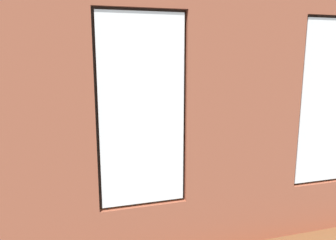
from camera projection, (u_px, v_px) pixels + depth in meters
ground_plane at (169, 167)px, 6.59m from camera, size 6.25×6.46×0.10m
brick_wall_with_windows at (243, 108)px, 3.58m from camera, size 5.65×0.30×3.22m
white_wall_right at (9, 90)px, 5.31m from camera, size 0.10×5.46×3.22m
couch_by_window at (157, 200)px, 4.22m from camera, size 1.87×0.87×0.80m
couch_left at (277, 147)px, 6.63m from camera, size 0.92×1.76×0.80m
coffee_table at (142, 143)px, 6.70m from camera, size 1.59×0.72×0.44m
cup_ceramic at (119, 141)px, 6.45m from camera, size 0.09×0.09×0.11m
candle_jar at (132, 138)px, 6.71m from camera, size 0.08×0.08×0.10m
table_plant_small at (161, 132)px, 6.91m from camera, size 0.15×0.15×0.23m
remote_black at (142, 140)px, 6.69m from camera, size 0.16×0.15×0.02m
media_console at (37, 164)px, 5.90m from camera, size 1.19×0.42×0.48m
tv_flatscreen at (34, 132)px, 5.79m from camera, size 1.07×0.20×0.71m
papasan_chair at (113, 125)px, 8.10m from camera, size 1.19×1.19×0.72m
potted_plant_foreground_right at (58, 126)px, 7.93m from camera, size 0.53×0.53×0.76m
potted_plant_near_tv at (66, 147)px, 4.97m from camera, size 0.88×0.85×1.29m
potted_plant_corner_near_left at (225, 106)px, 9.15m from camera, size 0.83×0.83×1.20m
potted_plant_by_left_couch at (229, 129)px, 7.73m from camera, size 0.42×0.42×0.68m
potted_plant_between_couches at (251, 166)px, 4.58m from camera, size 0.73×0.73×0.97m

